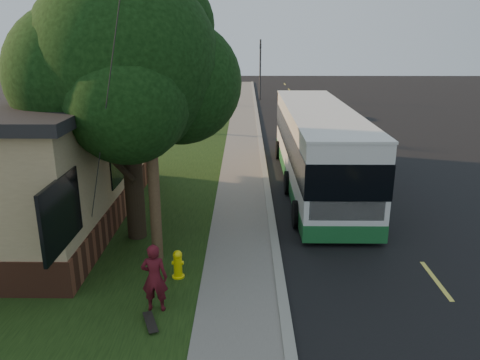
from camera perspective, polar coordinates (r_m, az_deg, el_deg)
name	(u,v)px	position (r m, az deg, el deg)	size (l,w,h in m)	color
ground	(280,280)	(12.31, 4.84, -12.03)	(120.00, 120.00, 0.00)	black
road	(351,171)	(22.09, 13.41, 1.13)	(8.00, 80.00, 0.01)	black
curb	(264,169)	(21.55, 2.99, 1.33)	(0.25, 80.00, 0.12)	gray
sidewalk	(243,170)	(21.53, 0.33, 1.29)	(2.00, 80.00, 0.08)	slate
grass_verge	(167,169)	(21.83, -8.90, 1.29)	(5.00, 80.00, 0.07)	black
fire_hydrant	(178,264)	(12.18, -7.59, -10.13)	(0.32, 0.32, 0.74)	yellow
utility_pole	(148,93)	(12.00, -11.13, 10.38)	(2.86, 3.21, 9.07)	#473321
leafy_tree	(128,66)	(13.75, -13.51, 13.35)	(6.30, 6.00, 7.80)	black
bare_tree_near	(203,100)	(29.06, -4.58, 9.73)	(1.38, 1.21, 4.31)	black
bare_tree_far	(221,82)	(40.93, -2.37, 11.81)	(1.38, 1.21, 4.03)	black
traffic_signal	(260,65)	(44.79, 2.48, 13.79)	(0.18, 0.22, 5.50)	#2D2D30
transit_bus	(318,146)	(19.15, 9.43, 4.17)	(2.74, 11.89, 3.22)	silver
skateboarder	(154,278)	(10.74, -10.39, -11.64)	(0.59, 0.38, 1.61)	#4D0F18
skateboard_main	(150,322)	(10.65, -10.87, -16.67)	(0.48, 0.83, 0.08)	black
dumpster	(51,159)	(22.32, -22.08, 2.35)	(1.74, 1.51, 1.33)	black
distant_car	(311,107)	(35.68, 8.60, 8.83)	(1.87, 4.66, 1.59)	black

